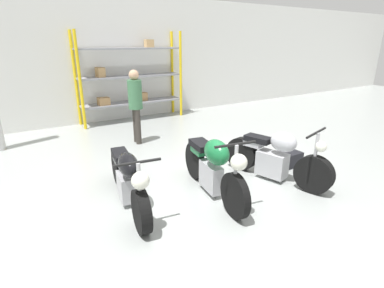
# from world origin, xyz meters

# --- Properties ---
(ground_plane) EXTENTS (30.00, 30.00, 0.00)m
(ground_plane) POSITION_xyz_m (0.00, 0.00, 0.00)
(ground_plane) COLOR #9EA3A0
(back_wall) EXTENTS (30.00, 0.08, 3.60)m
(back_wall) POSITION_xyz_m (0.00, 5.43, 1.80)
(back_wall) COLOR white
(back_wall) RESTS_ON ground_plane
(shelving_rack) EXTENTS (3.14, 0.63, 2.60)m
(shelving_rack) POSITION_xyz_m (0.73, 5.07, 1.31)
(shelving_rack) COLOR yellow
(shelving_rack) RESTS_ON ground_plane
(motorcycle_black) EXTENTS (0.61, 2.10, 0.95)m
(motorcycle_black) POSITION_xyz_m (-1.17, 0.29, 0.42)
(motorcycle_black) COLOR black
(motorcycle_black) RESTS_ON ground_plane
(motorcycle_green) EXTENTS (0.63, 2.01, 1.06)m
(motorcycle_green) POSITION_xyz_m (0.04, -0.15, 0.50)
(motorcycle_green) COLOR black
(motorcycle_green) RESTS_ON ground_plane
(motorcycle_silver) EXTENTS (0.84, 1.95, 1.01)m
(motorcycle_silver) POSITION_xyz_m (1.28, -0.25, 0.41)
(motorcycle_silver) COLOR black
(motorcycle_silver) RESTS_ON ground_plane
(person_browsing) EXTENTS (0.35, 0.35, 1.71)m
(person_browsing) POSITION_xyz_m (0.03, 2.91, 1.01)
(person_browsing) COLOR #38332D
(person_browsing) RESTS_ON ground_plane
(toolbox) EXTENTS (0.44, 0.26, 0.28)m
(toolbox) POSITION_xyz_m (1.99, -0.00, 0.14)
(toolbox) COLOR black
(toolbox) RESTS_ON ground_plane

